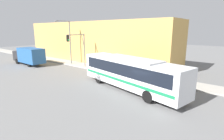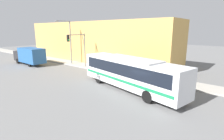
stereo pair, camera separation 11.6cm
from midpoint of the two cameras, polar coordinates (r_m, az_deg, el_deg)
ground_plane at (r=15.56m, az=11.95°, el=-8.93°), size 120.00×120.00×0.00m
sidewalk at (r=32.94m, az=-15.12°, el=2.63°), size 2.63×70.00×0.15m
building_facade at (r=32.75m, az=-5.81°, el=9.11°), size 6.00×31.34×7.13m
city_bus at (r=16.86m, az=5.93°, el=-0.47°), size 4.82×12.00×3.15m
delivery_truck at (r=32.46m, az=-25.23°, el=4.33°), size 2.26×7.10×2.82m
fire_hydrant at (r=22.18m, az=5.94°, el=-0.72°), size 0.27×0.36×0.71m
traffic_light_pole at (r=26.57m, az=-10.69°, el=8.21°), size 3.28×0.35×5.04m
street_lamp at (r=29.82m, az=-13.91°, el=9.99°), size 2.84×0.28×7.03m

